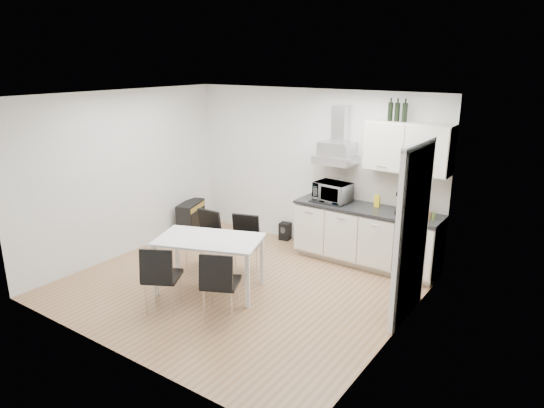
% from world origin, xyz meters
% --- Properties ---
extents(ground, '(4.50, 4.50, 0.00)m').
position_xyz_m(ground, '(0.00, 0.00, 0.00)').
color(ground, tan).
rests_on(ground, ground).
extents(wall_back, '(4.50, 0.10, 2.60)m').
position_xyz_m(wall_back, '(0.00, 2.00, 1.30)').
color(wall_back, silver).
rests_on(wall_back, ground).
extents(wall_front, '(4.50, 0.10, 2.60)m').
position_xyz_m(wall_front, '(0.00, -2.00, 1.30)').
color(wall_front, silver).
rests_on(wall_front, ground).
extents(wall_left, '(0.10, 4.00, 2.60)m').
position_xyz_m(wall_left, '(-2.25, 0.00, 1.30)').
color(wall_left, silver).
rests_on(wall_left, ground).
extents(wall_right, '(0.10, 4.00, 2.60)m').
position_xyz_m(wall_right, '(2.25, 0.00, 1.30)').
color(wall_right, silver).
rests_on(wall_right, ground).
extents(ceiling, '(4.50, 4.50, 0.00)m').
position_xyz_m(ceiling, '(0.00, 0.00, 2.60)').
color(ceiling, white).
rests_on(ceiling, wall_back).
extents(doorway, '(0.08, 1.04, 2.10)m').
position_xyz_m(doorway, '(2.21, 0.55, 1.05)').
color(doorway, white).
rests_on(doorway, ground).
extents(kitchenette, '(2.22, 0.64, 2.52)m').
position_xyz_m(kitchenette, '(1.18, 1.73, 0.83)').
color(kitchenette, beige).
rests_on(kitchenette, ground).
extents(dining_table, '(1.56, 1.22, 0.75)m').
position_xyz_m(dining_table, '(-0.23, -0.30, 0.67)').
color(dining_table, white).
rests_on(dining_table, ground).
extents(chair_far_left, '(0.45, 0.51, 0.88)m').
position_xyz_m(chair_far_left, '(-0.80, 0.16, 0.44)').
color(chair_far_left, black).
rests_on(chair_far_left, ground).
extents(chair_far_right, '(0.57, 0.61, 0.88)m').
position_xyz_m(chair_far_right, '(-0.16, 0.31, 0.44)').
color(chair_far_right, black).
rests_on(chair_far_right, ground).
extents(chair_near_left, '(0.63, 0.65, 0.88)m').
position_xyz_m(chair_near_left, '(-0.35, -1.04, 0.44)').
color(chair_near_left, black).
rests_on(chair_near_left, ground).
extents(chair_near_right, '(0.61, 0.64, 0.88)m').
position_xyz_m(chair_near_right, '(0.36, -0.76, 0.44)').
color(chair_near_right, black).
rests_on(chair_near_right, ground).
extents(guitar_amp, '(0.48, 0.72, 0.55)m').
position_xyz_m(guitar_amp, '(-2.09, 1.28, 0.28)').
color(guitar_amp, black).
rests_on(guitar_amp, ground).
extents(floor_speaker, '(0.20, 0.19, 0.30)m').
position_xyz_m(floor_speaker, '(-0.45, 1.90, 0.15)').
color(floor_speaker, black).
rests_on(floor_speaker, ground).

